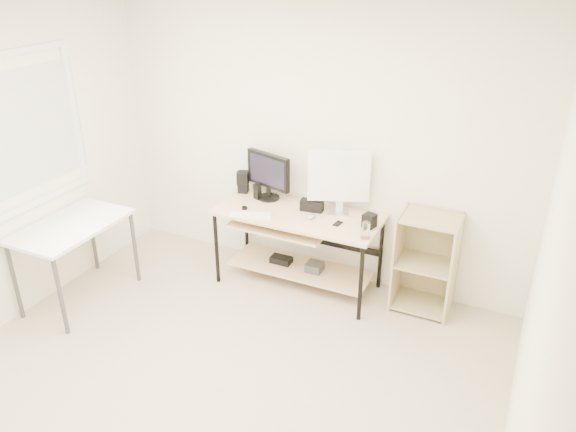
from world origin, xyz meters
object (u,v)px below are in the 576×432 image
(side_table, at_px, (72,233))
(shelf_unit, at_px, (426,261))
(desk, at_px, (296,233))
(audio_controller, at_px, (257,192))
(white_imac, at_px, (339,178))
(black_monitor, at_px, (268,173))

(side_table, xyz_separation_m, shelf_unit, (2.83, 1.22, -0.22))
(desk, height_order, audio_controller, audio_controller)
(desk, relative_size, white_imac, 2.58)
(side_table, bearing_deg, audio_controller, 44.59)
(shelf_unit, relative_size, black_monitor, 1.85)
(desk, xyz_separation_m, side_table, (-1.65, -1.06, 0.13))
(desk, height_order, white_imac, white_imac)
(desk, height_order, side_table, same)
(shelf_unit, distance_m, white_imac, 1.05)
(shelf_unit, relative_size, audio_controller, 6.19)
(white_imac, bearing_deg, black_monitor, 156.36)
(black_monitor, bearing_deg, audio_controller, -135.48)
(audio_controller, bearing_deg, white_imac, 27.18)
(desk, bearing_deg, side_table, -147.35)
(black_monitor, relative_size, white_imac, 0.84)
(desk, bearing_deg, audio_controller, 165.27)
(side_table, bearing_deg, black_monitor, 43.63)
(black_monitor, bearing_deg, white_imac, 15.05)
(shelf_unit, distance_m, black_monitor, 1.64)
(desk, distance_m, white_imac, 0.66)
(side_table, bearing_deg, shelf_unit, 23.33)
(desk, xyz_separation_m, black_monitor, (-0.36, 0.17, 0.47))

